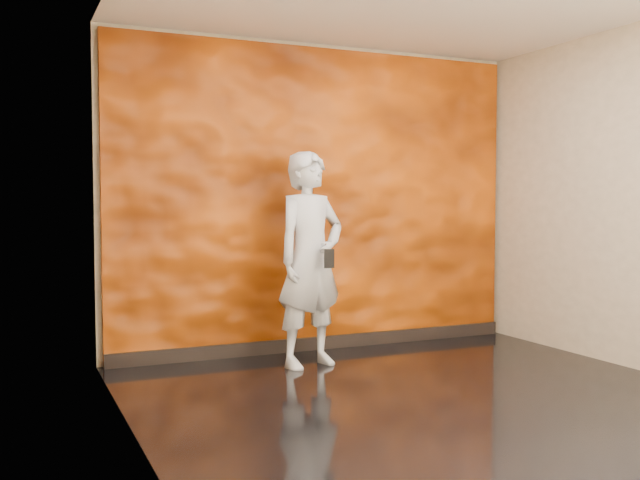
{
  "coord_description": "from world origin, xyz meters",
  "views": [
    {
      "loc": [
        -2.67,
        -4.02,
        1.35
      ],
      "look_at": [
        -0.4,
        1.07,
        1.06
      ],
      "focal_mm": 40.0,
      "sensor_mm": 36.0,
      "label": 1
    }
  ],
  "objects": [
    {
      "name": "feature_wall",
      "position": [
        0.0,
        1.96,
        1.38
      ],
      "size": [
        3.9,
        0.06,
        2.75
      ],
      "primitive_type": "cube",
      "color": "#F3630A",
      "rests_on": "ground"
    },
    {
      "name": "phone",
      "position": [
        -0.31,
        1.09,
        0.91
      ],
      "size": [
        0.08,
        0.03,
        0.15
      ],
      "primitive_type": "cube",
      "rotation": [
        0.0,
        0.0,
        -0.12
      ],
      "color": "black",
      "rests_on": "man"
    },
    {
      "name": "man",
      "position": [
        -0.36,
        1.36,
        0.89
      ],
      "size": [
        0.74,
        0.58,
        1.77
      ],
      "primitive_type": "imported",
      "rotation": [
        0.0,
        0.0,
        0.27
      ],
      "color": "#A9B0B9",
      "rests_on": "ground"
    },
    {
      "name": "room",
      "position": [
        0.0,
        0.0,
        1.4
      ],
      "size": [
        4.02,
        4.02,
        2.81
      ],
      "color": "black",
      "rests_on": "ground"
    },
    {
      "name": "baseboard",
      "position": [
        0.0,
        1.92,
        0.06
      ],
      "size": [
        3.9,
        0.04,
        0.12
      ],
      "primitive_type": "cube",
      "color": "black",
      "rests_on": "ground"
    }
  ]
}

